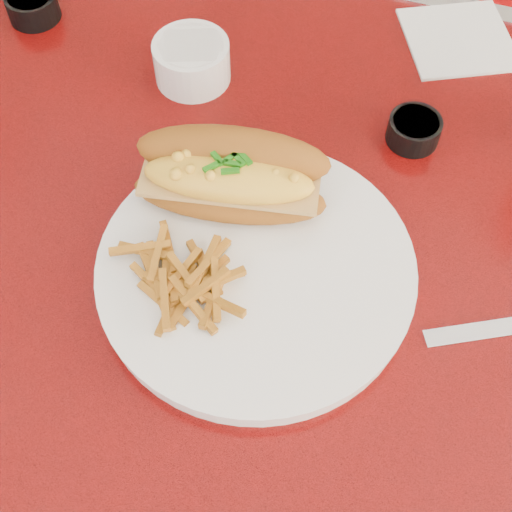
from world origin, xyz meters
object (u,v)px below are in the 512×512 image
(diner_table, at_px, (268,290))
(dinner_plate, at_px, (256,271))
(sauce_cup_right, at_px, (414,129))
(gravy_ramekin, at_px, (192,60))
(mac_hoagie, at_px, (231,176))
(fork, at_px, (241,280))
(sauce_cup_left, at_px, (32,5))
(booth_bench_far, at_px, (380,59))

(diner_table, height_order, dinner_plate, dinner_plate)
(sauce_cup_right, bearing_deg, diner_table, -128.16)
(gravy_ramekin, bearing_deg, dinner_plate, -56.38)
(mac_hoagie, relative_size, gravy_ramekin, 2.24)
(diner_table, xyz_separation_m, fork, (0.00, -0.10, 0.18))
(sauce_cup_right, bearing_deg, sauce_cup_left, 174.21)
(fork, height_order, sauce_cup_left, sauce_cup_left)
(sauce_cup_left, relative_size, sauce_cup_right, 1.00)
(sauce_cup_right, bearing_deg, booth_bench_far, 100.29)
(booth_bench_far, bearing_deg, sauce_cup_right, -79.71)
(gravy_ramekin, relative_size, sauce_cup_right, 1.23)
(gravy_ramekin, xyz_separation_m, sauce_cup_left, (-0.23, 0.04, -0.01))
(mac_hoagie, distance_m, sauce_cup_right, 0.23)
(diner_table, xyz_separation_m, booth_bench_far, (0.00, 0.81, -0.32))
(diner_table, xyz_separation_m, mac_hoagie, (-0.04, -0.01, 0.22))
(diner_table, distance_m, fork, 0.21)
(booth_bench_far, xyz_separation_m, mac_hoagie, (-0.04, -0.82, 0.54))
(diner_table, distance_m, dinner_plate, 0.19)
(mac_hoagie, relative_size, sauce_cup_right, 2.75)
(booth_bench_far, relative_size, gravy_ramekin, 12.77)
(sauce_cup_right, bearing_deg, mac_hoagie, -135.06)
(booth_bench_far, distance_m, fork, 1.04)
(mac_hoagie, xyz_separation_m, sauce_cup_right, (0.16, 0.16, -0.04))
(fork, bearing_deg, diner_table, -25.43)
(fork, relative_size, sauce_cup_left, 1.98)
(booth_bench_far, bearing_deg, mac_hoagie, -92.81)
(sauce_cup_left, bearing_deg, diner_table, -27.85)
(diner_table, relative_size, fork, 8.16)
(dinner_plate, distance_m, mac_hoagie, 0.10)
(sauce_cup_right, bearing_deg, gravy_ramekin, 177.18)
(mac_hoagie, bearing_deg, fork, -75.85)
(dinner_plate, distance_m, fork, 0.02)
(booth_bench_far, relative_size, sauce_cup_left, 15.72)
(mac_hoagie, relative_size, fork, 1.39)
(mac_hoagie, height_order, sauce_cup_right, mac_hoagie)
(diner_table, xyz_separation_m, dinner_plate, (0.01, -0.08, 0.17))
(mac_hoagie, bearing_deg, gravy_ramekin, 112.26)
(fork, bearing_deg, sauce_cup_left, 25.76)
(dinner_plate, bearing_deg, diner_table, 97.33)
(booth_bench_far, distance_m, sauce_cup_left, 0.88)
(booth_bench_far, xyz_separation_m, fork, (0.00, -0.91, 0.51))
(mac_hoagie, bearing_deg, diner_table, -0.30)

